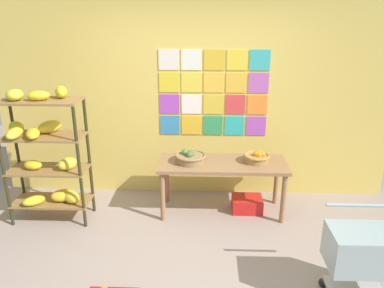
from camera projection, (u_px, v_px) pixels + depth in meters
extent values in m
plane|color=gray|center=(187.00, 273.00, 3.63)|extent=(9.47, 9.47, 0.00)
cube|color=#D9BA55|center=(193.00, 87.00, 4.80)|extent=(5.11, 0.06, 2.92)
cube|color=silver|center=(169.00, 60.00, 4.66)|extent=(0.25, 0.01, 0.25)
cube|color=silver|center=(191.00, 60.00, 4.65)|extent=(0.25, 0.01, 0.25)
cube|color=gold|center=(214.00, 60.00, 4.64)|extent=(0.25, 0.01, 0.25)
cube|color=yellow|center=(237.00, 60.00, 4.63)|extent=(0.25, 0.01, 0.25)
cube|color=teal|center=(260.00, 60.00, 4.62)|extent=(0.25, 0.01, 0.25)
cube|color=gold|center=(169.00, 82.00, 4.75)|extent=(0.25, 0.01, 0.25)
cube|color=yellow|center=(191.00, 82.00, 4.74)|extent=(0.25, 0.01, 0.25)
cube|color=gold|center=(214.00, 83.00, 4.73)|extent=(0.25, 0.01, 0.25)
cube|color=gold|center=(236.00, 83.00, 4.72)|extent=(0.25, 0.01, 0.25)
cube|color=#AE57AF|center=(259.00, 83.00, 4.71)|extent=(0.25, 0.01, 0.25)
cube|color=purple|center=(170.00, 104.00, 4.85)|extent=(0.25, 0.01, 0.25)
cube|color=white|center=(191.00, 104.00, 4.84)|extent=(0.25, 0.01, 0.25)
cube|color=gold|center=(213.00, 104.00, 4.83)|extent=(0.25, 0.01, 0.25)
cube|color=#D43C3E|center=(235.00, 105.00, 4.82)|extent=(0.25, 0.01, 0.25)
cube|color=orange|center=(257.00, 105.00, 4.81)|extent=(0.25, 0.01, 0.25)
cube|color=teal|center=(170.00, 125.00, 4.94)|extent=(0.25, 0.01, 0.25)
cube|color=gold|center=(191.00, 125.00, 4.93)|extent=(0.25, 0.01, 0.25)
cube|color=#309457|center=(213.00, 125.00, 4.92)|extent=(0.25, 0.01, 0.25)
cube|color=#28AFAD|center=(234.00, 126.00, 4.91)|extent=(0.25, 0.01, 0.25)
cube|color=#A64BBB|center=(256.00, 126.00, 4.90)|extent=(0.25, 0.01, 0.25)
cylinder|color=#2E2B14|center=(3.00, 167.00, 4.19)|extent=(0.04, 0.04, 1.46)
cylinder|color=#2E2B14|center=(80.00, 169.00, 4.16)|extent=(0.04, 0.04, 1.46)
cylinder|color=#2E2B14|center=(18.00, 156.00, 4.53)|extent=(0.04, 0.04, 1.46)
cylinder|color=#2E2B14|center=(89.00, 157.00, 4.50)|extent=(0.04, 0.04, 1.46)
cube|color=olive|center=(53.00, 201.00, 4.51)|extent=(0.90, 0.40, 0.03)
ellipsoid|color=yellow|center=(71.00, 196.00, 4.44)|extent=(0.33, 0.31, 0.14)
ellipsoid|color=yellow|center=(63.00, 195.00, 4.46)|extent=(0.32, 0.26, 0.14)
ellipsoid|color=yellow|center=(34.00, 201.00, 4.37)|extent=(0.28, 0.25, 0.11)
cube|color=olive|center=(49.00, 169.00, 4.38)|extent=(0.90, 0.40, 0.02)
ellipsoid|color=yellow|center=(33.00, 165.00, 4.34)|extent=(0.23, 0.17, 0.11)
ellipsoid|color=yellow|center=(67.00, 164.00, 4.32)|extent=(0.25, 0.25, 0.14)
cube|color=olive|center=(44.00, 136.00, 4.24)|extent=(0.90, 0.40, 0.02)
ellipsoid|color=yellow|center=(16.00, 128.00, 4.26)|extent=(0.26, 0.25, 0.15)
ellipsoid|color=yellow|center=(33.00, 134.00, 4.12)|extent=(0.24, 0.32, 0.11)
ellipsoid|color=yellow|center=(14.00, 133.00, 4.12)|extent=(0.16, 0.31, 0.11)
ellipsoid|color=yellow|center=(50.00, 127.00, 4.31)|extent=(0.29, 0.31, 0.14)
cube|color=olive|center=(39.00, 101.00, 4.10)|extent=(0.90, 0.40, 0.02)
ellipsoid|color=yellow|center=(61.00, 92.00, 4.17)|extent=(0.20, 0.27, 0.13)
ellipsoid|color=yellow|center=(15.00, 95.00, 4.05)|extent=(0.24, 0.27, 0.12)
ellipsoid|color=gold|center=(39.00, 96.00, 4.04)|extent=(0.26, 0.20, 0.11)
cube|color=#916843|center=(223.00, 164.00, 4.52)|extent=(1.53, 0.59, 0.04)
cylinder|color=#946744|center=(163.00, 197.00, 4.44)|extent=(0.06, 0.06, 0.62)
cylinder|color=#946746|center=(283.00, 199.00, 4.39)|extent=(0.06, 0.06, 0.62)
cylinder|color=#966448|center=(167.00, 180.00, 4.88)|extent=(0.06, 0.06, 0.62)
cylinder|color=olive|center=(276.00, 181.00, 4.83)|extent=(0.06, 0.06, 0.62)
cylinder|color=#A47740|center=(257.00, 159.00, 4.52)|extent=(0.28, 0.28, 0.08)
torus|color=#A47D39|center=(257.00, 156.00, 4.50)|extent=(0.32, 0.32, 0.03)
sphere|color=orange|center=(256.00, 154.00, 4.50)|extent=(0.08, 0.08, 0.08)
sphere|color=orange|center=(262.00, 154.00, 4.49)|extent=(0.08, 0.08, 0.08)
sphere|color=orange|center=(259.00, 153.00, 4.53)|extent=(0.08, 0.08, 0.08)
sphere|color=orange|center=(259.00, 155.00, 4.48)|extent=(0.07, 0.07, 0.07)
cylinder|color=olive|center=(191.00, 159.00, 4.51)|extent=(0.34, 0.34, 0.09)
torus|color=olive|center=(191.00, 155.00, 4.50)|extent=(0.37, 0.37, 0.03)
sphere|color=#4D6F2C|center=(189.00, 153.00, 4.53)|extent=(0.08, 0.08, 0.08)
sphere|color=#43662E|center=(191.00, 155.00, 4.49)|extent=(0.09, 0.09, 0.09)
sphere|color=#4B7035|center=(185.00, 152.00, 4.54)|extent=(0.09, 0.09, 0.09)
sphere|color=#496937|center=(191.00, 155.00, 4.49)|extent=(0.08, 0.08, 0.08)
sphere|color=#4E5F33|center=(189.00, 155.00, 4.46)|extent=(0.09, 0.09, 0.09)
cube|color=red|center=(247.00, 204.00, 4.73)|extent=(0.37, 0.30, 0.17)
sphere|color=black|center=(323.00, 283.00, 3.44)|extent=(0.08, 0.08, 0.08)
sphere|color=black|center=(374.00, 284.00, 3.42)|extent=(0.08, 0.08, 0.08)
cube|color=#94A7AB|center=(362.00, 249.00, 3.13)|extent=(0.55, 0.39, 0.33)
cylinder|color=#94A7AB|center=(357.00, 205.00, 3.25)|extent=(0.53, 0.03, 0.03)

